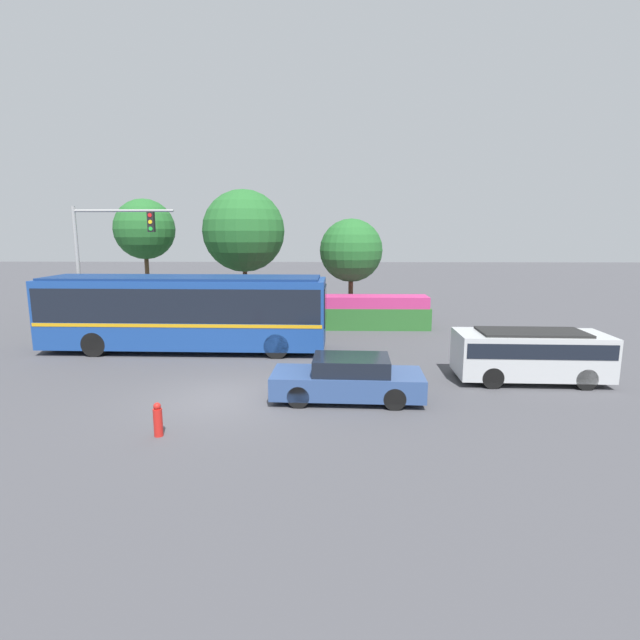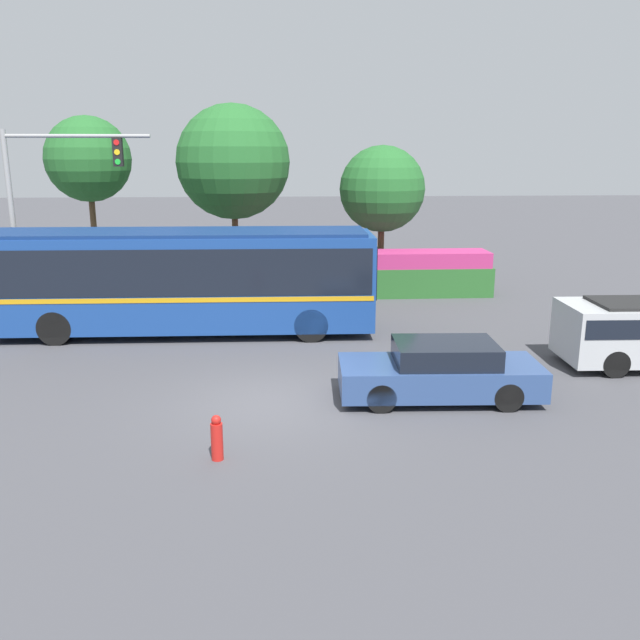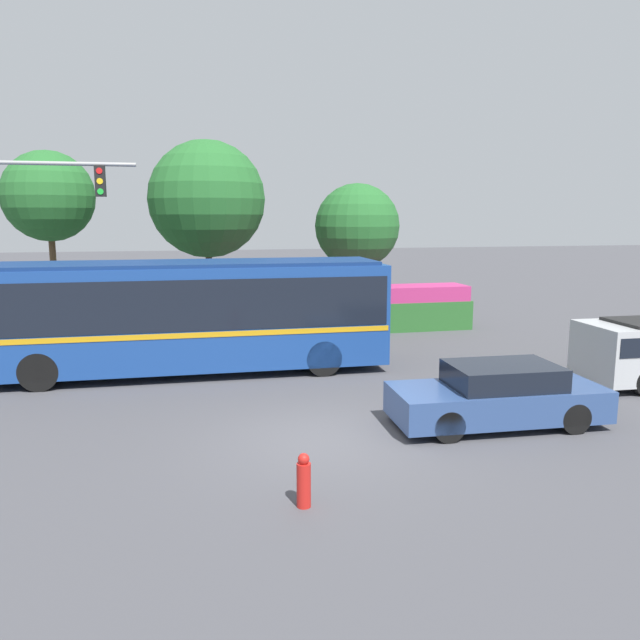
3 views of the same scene
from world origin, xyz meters
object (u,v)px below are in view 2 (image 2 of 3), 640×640
at_px(street_tree_right, 382,189).
at_px(street_tree_centre, 233,162).
at_px(traffic_light_pole, 46,195).
at_px(fire_hydrant, 217,438).
at_px(city_bus, 178,276).
at_px(street_tree_left, 88,160).
at_px(sedan_foreground, 440,372).

bearing_deg(street_tree_right, street_tree_centre, 175.55).
height_order(street_tree_centre, street_tree_right, street_tree_centre).
distance_m(traffic_light_pole, fire_hydrant, 13.34).
bearing_deg(traffic_light_pole, street_tree_centre, 40.46).
relative_size(street_tree_centre, fire_hydrant, 8.50).
xyz_separation_m(city_bus, traffic_light_pole, (-4.49, 2.33, 2.29)).
xyz_separation_m(city_bus, street_tree_centre, (1.27, 7.25, 3.24)).
bearing_deg(city_bus, street_tree_centre, 81.01).
distance_m(street_tree_centre, street_tree_right, 6.05).
height_order(street_tree_left, street_tree_right, street_tree_left).
distance_m(traffic_light_pole, street_tree_left, 6.02).
xyz_separation_m(street_tree_centre, street_tree_right, (5.94, -0.46, -1.05)).
xyz_separation_m(street_tree_left, street_tree_right, (11.88, -1.47, -1.15)).
bearing_deg(street_tree_centre, street_tree_right, -4.45).
relative_size(city_bus, fire_hydrant, 13.78).
bearing_deg(street_tree_right, sedan_foreground, -92.52).
relative_size(city_bus, street_tree_centre, 1.62).
height_order(city_bus, fire_hydrant, city_bus).
relative_size(city_bus, street_tree_left, 1.72).
bearing_deg(sedan_foreground, city_bus, -39.91).
height_order(traffic_light_pole, street_tree_centre, street_tree_centre).
height_order(city_bus, street_tree_centre, street_tree_centre).
relative_size(traffic_light_pole, street_tree_left, 0.89).
relative_size(street_tree_left, street_tree_centre, 0.94).
bearing_deg(street_tree_centre, city_bus, -99.97).
bearing_deg(street_tree_left, traffic_light_pole, -88.27).
relative_size(city_bus, street_tree_right, 2.08).
xyz_separation_m(sedan_foreground, fire_hydrant, (-4.75, -2.77, -0.22)).
height_order(street_tree_left, fire_hydrant, street_tree_left).
xyz_separation_m(sedan_foreground, street_tree_left, (-11.32, 14.28, 4.50)).
bearing_deg(sedan_foreground, street_tree_centre, -65.70).
height_order(city_bus, street_tree_left, street_tree_left).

